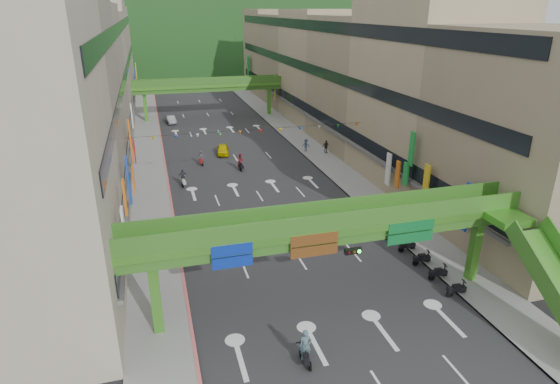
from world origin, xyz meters
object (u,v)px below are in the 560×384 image
Objects in this scene: car_yellow at (223,150)px; scooter_rider_mid at (241,162)px; overpass_near at (349,237)px; scooter_rider_near at (306,349)px; pedestrian_red at (377,206)px; car_silver at (171,120)px.

scooter_rider_mid is at bearing -73.62° from car_yellow.
scooter_rider_mid is (-1.20, 29.47, -4.12)m from overpass_near.
pedestrian_red is at bearing 53.25° from scooter_rider_near.
car_silver is (-7.93, 57.26, -4.56)m from overpass_near.
car_yellow is (-2.25, 36.72, -4.55)m from overpass_near.
pedestrian_red is (11.12, -23.59, 0.17)m from car_yellow.
scooter_rider_mid is at bearing 84.92° from scooter_rider_near.
pedestrian_red is at bearing -56.60° from car_yellow.
scooter_rider_near is 41.15m from car_yellow.
scooter_rider_mid is 7.33m from car_yellow.
car_yellow is at bearing 121.96° from pedestrian_red.
overpass_near is 7.36m from scooter_rider_near.
scooter_rider_near reaches higher than pedestrian_red.
scooter_rider_mid is at bearing 128.36° from pedestrian_red.
pedestrian_red reaches higher than car_yellow.
car_yellow reaches higher than car_silver.
scooter_rider_near reaches higher than car_silver.
overpass_near is 7.16× the size of car_silver.
scooter_rider_near is at bearing -133.87° from overpass_near.
pedestrian_red is at bearing 55.97° from overpass_near.
scooter_rider_mid is 0.53× the size of car_silver.
overpass_near is 7.24× the size of car_yellow.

